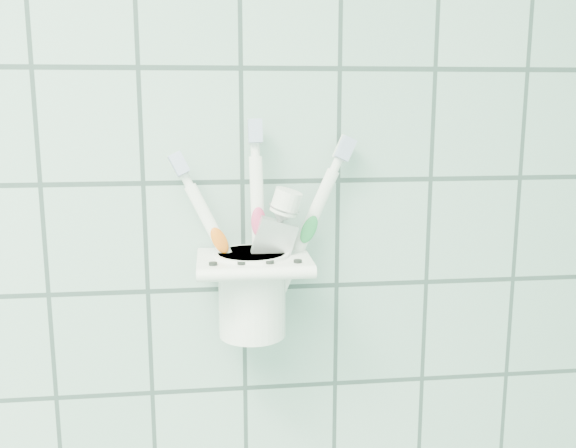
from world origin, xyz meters
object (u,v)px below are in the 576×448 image
Objects in this scene: holder_bracket at (254,264)px; toothbrush_orange at (265,223)px; toothbrush_blue at (261,226)px; cup at (252,290)px; toothbrush_pink at (265,233)px; toothpaste_tube at (248,245)px.

holder_bracket is 0.54× the size of toothbrush_orange.
toothbrush_blue is 1.02× the size of toothbrush_orange.
cup is 0.07m from toothbrush_pink.
cup is 0.07m from toothbrush_blue.
toothbrush_pink is 1.23× the size of toothpaste_tube.
toothbrush_orange is (0.01, 0.01, 0.07)m from cup.
toothbrush_blue is at bearing -4.76° from holder_bracket.
toothbrush_blue is (0.01, -0.00, 0.07)m from cup.
toothpaste_tube is (-0.01, 0.01, -0.02)m from toothbrush_blue.
cup is 0.55× the size of toothpaste_tube.
toothbrush_orange is 1.31× the size of toothpaste_tube.
holder_bracket is at bearing 172.92° from toothbrush_blue.
toothpaste_tube is (-0.00, 0.01, 0.05)m from cup.
toothbrush_blue reaches higher than toothbrush_pink.
toothpaste_tube reaches higher than holder_bracket.
toothbrush_pink is 0.02m from toothbrush_orange.
toothbrush_blue is (0.01, -0.00, 0.04)m from holder_bracket.
holder_bracket is 0.03m from cup.
holder_bracket is 1.29× the size of cup.
toothbrush_blue is 1.34× the size of toothpaste_tube.
cup is at bearing -62.05° from toothpaste_tube.
toothbrush_orange is 0.03m from toothpaste_tube.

